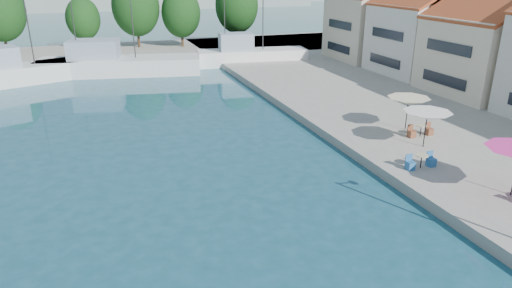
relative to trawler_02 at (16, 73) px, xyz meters
name	(u,v)px	position (x,y,z in m)	size (l,w,h in m)	color
quay_right	(489,107)	(37.66, -23.67, -0.77)	(32.00, 92.00, 0.60)	gray
quay_far	(94,55)	(7.66, 13.33, -0.77)	(90.00, 16.00, 0.60)	gray
building_04	(489,42)	(39.66, -20.67, 3.95)	(9.00, 8.80, 9.20)	beige
building_05	(421,28)	(39.66, -11.67, 4.19)	(8.40, 8.80, 9.70)	silver
building_06	(372,17)	(39.66, -2.67, 4.43)	(9.00, 8.80, 10.20)	beige
trawler_02	(16,73)	(0.00, 0.00, 0.00)	(15.29, 8.65, 10.20)	silver
trawler_03	(116,65)	(9.79, 1.14, 0.00)	(17.87, 7.87, 10.20)	silver
trawler_04	(249,56)	(25.47, 1.43, 0.00)	(13.52, 5.19, 10.20)	white
tree_05	(83,19)	(6.88, 18.04, 3.46)	(4.60, 4.60, 6.81)	#3F2B19
tree_06	(136,6)	(13.92, 15.83, 5.06)	(6.47, 6.47, 9.57)	#3F2B19
tree_07	(181,13)	(19.83, 14.33, 4.14)	(5.40, 5.40, 7.99)	#3F2B19
tree_08	(237,6)	(28.15, 14.79, 4.86)	(6.23, 6.23, 9.23)	#3F2B19
umbrella_white	(427,116)	(26.00, -29.93, 1.55)	(2.92, 2.92, 2.27)	black
umbrella_cream	(408,101)	(26.99, -26.83, 1.54)	(2.85, 2.85, 2.26)	black
cafe_table_02	(421,163)	(23.72, -32.54, -0.18)	(1.82, 0.70, 0.76)	black
cafe_table_03	(420,132)	(27.07, -28.30, -0.18)	(1.82, 0.70, 0.76)	black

